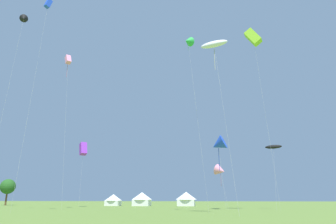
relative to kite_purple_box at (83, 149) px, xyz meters
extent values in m
cube|color=purple|center=(0.00, 0.00, 0.00)|extent=(2.32, 2.38, 2.90)
cylinder|color=#B2B2B7|center=(0.35, -0.76, -6.14)|extent=(0.71, 1.55, 12.29)
cone|color=pink|center=(29.42, -6.90, -5.69)|extent=(2.83, 2.75, 2.36)
cylinder|color=#A9627C|center=(29.42, -6.90, -7.30)|extent=(0.06, 0.06, 2.20)
cylinder|color=#B2B2B7|center=(29.92, -7.42, -8.99)|extent=(1.03, 1.05, 6.59)
ellipsoid|color=black|center=(39.03, -6.37, -1.55)|extent=(3.12, 1.97, 0.91)
cylinder|color=#B2B2B7|center=(38.64, -7.29, -6.92)|extent=(0.80, 1.87, 10.73)
cone|color=green|center=(25.20, -21.79, 12.33)|extent=(2.01, 2.03, 1.64)
cylinder|color=#207C31|center=(25.20, -21.79, 11.36)|extent=(0.04, 0.04, 1.19)
cylinder|color=#B2B2B7|center=(26.32, -22.15, 0.02)|extent=(2.27, 0.74, 24.61)
ellipsoid|color=white|center=(28.96, -26.59, 8.97)|extent=(3.92, 2.56, 1.38)
cylinder|color=#A4A4A4|center=(28.96, -26.59, 6.81)|extent=(0.08, 0.08, 2.93)
cylinder|color=#B2B2B7|center=(29.84, -27.79, -1.65)|extent=(1.79, 2.40, 21.25)
cone|color=black|center=(-3.24, -21.05, 19.45)|extent=(2.15, 2.22, 1.80)
cylinder|color=#B2B2B7|center=(-3.83, -21.75, 3.59)|extent=(1.20, 1.43, 31.73)
cube|color=pink|center=(2.16, -14.42, 14.44)|extent=(1.70, 1.67, 1.91)
cylinder|color=#A9627C|center=(2.16, -14.42, 12.47)|extent=(0.06, 0.06, 3.00)
cylinder|color=#B2B2B7|center=(3.26, -15.21, 1.08)|extent=(2.23, 1.59, 26.72)
cone|color=blue|center=(29.18, -11.34, -1.71)|extent=(3.49, 3.15, 3.17)
cylinder|color=#183599|center=(29.18, -11.34, -4.23)|extent=(0.08, 0.08, 3.73)
cylinder|color=#B2B2B7|center=(29.56, -11.82, -6.99)|extent=(0.80, 0.99, 10.57)
cube|color=#99DB2D|center=(35.71, -15.34, 15.72)|extent=(3.05, 2.08, 3.13)
cylinder|color=#B2B2B7|center=(36.48, -16.13, 1.72)|extent=(1.55, 1.60, 28.00)
cube|color=blue|center=(3.46, -24.80, 19.07)|extent=(1.19, 1.33, 1.59)
cylinder|color=#B2B2B7|center=(3.24, -25.72, 3.40)|extent=(0.46, 1.85, 31.36)
cube|color=white|center=(2.97, 13.41, -11.64)|extent=(3.42, 3.42, 1.28)
cone|color=white|center=(2.97, 13.41, -10.25)|extent=(4.27, 4.27, 1.50)
cube|color=white|center=(10.28, 13.41, -11.53)|extent=(4.01, 4.01, 1.50)
cone|color=white|center=(10.28, 13.41, -9.90)|extent=(5.01, 5.01, 1.75)
cube|color=white|center=(21.28, 13.41, -11.52)|extent=(4.07, 4.07, 1.53)
cone|color=white|center=(21.28, 13.41, -9.86)|extent=(5.09, 5.09, 1.78)
cylinder|color=brown|center=(-27.19, 14.38, -10.53)|extent=(0.44, 0.44, 3.50)
sphere|color=#23561E|center=(-27.19, 14.38, -7.40)|extent=(3.96, 3.96, 3.96)
camera|label=1|loc=(28.37, -63.14, -10.49)|focal=32.66mm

